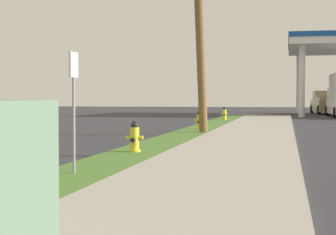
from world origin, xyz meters
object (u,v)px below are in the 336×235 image
at_px(truck_tan_at_forecourt, 326,103).
at_px(fire_hydrant_third, 199,121).
at_px(fire_hydrant_second, 135,138).
at_px(fire_hydrant_fourth, 224,114).
at_px(street_sign_post, 74,87).

bearing_deg(truck_tan_at_forecourt, fire_hydrant_third, -104.19).
bearing_deg(fire_hydrant_second, truck_tan_at_forecourt, 79.52).
relative_size(fire_hydrant_second, fire_hydrant_fourth, 1.00).
height_order(fire_hydrant_fourth, street_sign_post, street_sign_post).
bearing_deg(fire_hydrant_third, truck_tan_at_forecourt, 75.81).
bearing_deg(fire_hydrant_second, fire_hydrant_third, 89.69).
bearing_deg(street_sign_post, fire_hydrant_third, 89.65).
xyz_separation_m(fire_hydrant_second, fire_hydrant_fourth, (0.07, 20.00, 0.00)).
distance_m(fire_hydrant_second, street_sign_post, 4.19).
xyz_separation_m(street_sign_post, truck_tan_at_forecourt, (6.97, 41.50, -0.72)).
distance_m(fire_hydrant_fourth, truck_tan_at_forecourt, 18.79).
distance_m(fire_hydrant_second, fire_hydrant_third, 10.28).
height_order(street_sign_post, truck_tan_at_forecourt, street_sign_post).
relative_size(fire_hydrant_second, truck_tan_at_forecourt, 0.13).
distance_m(street_sign_post, truck_tan_at_forecourt, 42.09).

